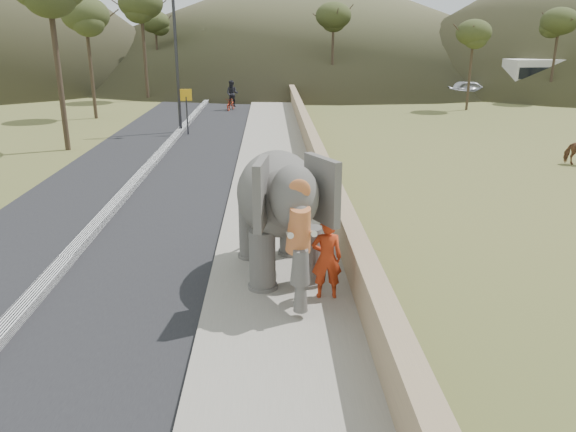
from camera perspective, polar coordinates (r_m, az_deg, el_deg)
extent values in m
plane|color=olive|center=(13.14, -1.06, -5.33)|extent=(160.00, 160.00, 0.00)
cube|color=black|center=(23.17, -13.96, 4.64)|extent=(7.00, 120.00, 0.03)
cube|color=black|center=(23.15, -13.97, 4.87)|extent=(0.35, 120.00, 0.22)
cube|color=#9E9687|center=(22.64, -1.45, 5.02)|extent=(3.00, 120.00, 0.15)
cube|color=tan|center=(22.61, 2.75, 6.22)|extent=(0.30, 120.00, 1.10)
cylinder|color=#2F2E33|center=(31.11, -11.27, 15.61)|extent=(0.16, 0.16, 8.00)
cylinder|color=#2D2D33|center=(30.54, -10.21, 9.96)|extent=(0.08, 0.08, 2.00)
cube|color=gold|center=(30.41, -10.33, 12.01)|extent=(0.60, 0.05, 0.60)
imported|color=#B3B3BB|center=(49.46, 18.12, 12.12)|extent=(4.29, 1.87, 1.44)
cube|color=white|center=(53.01, 26.80, 12.36)|extent=(11.17, 3.43, 3.10)
cone|color=brown|center=(82.22, 1.80, 19.47)|extent=(80.00, 80.00, 14.00)
imported|color=#B33213|center=(11.16, 3.95, -4.28)|extent=(0.61, 0.40, 1.68)
imported|color=maroon|center=(40.05, -5.82, 11.23)|extent=(0.90, 1.66, 0.83)
imported|color=black|center=(39.96, -5.69, 12.27)|extent=(1.01, 0.86, 1.80)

